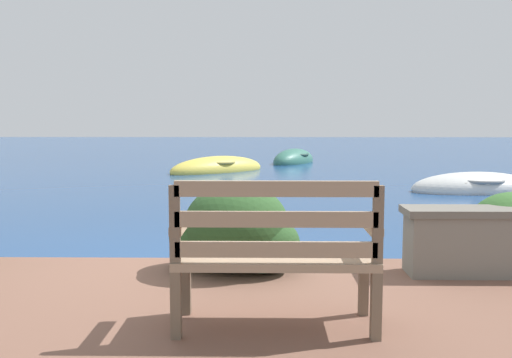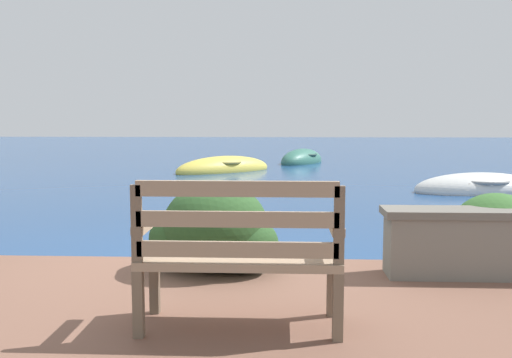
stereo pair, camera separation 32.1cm
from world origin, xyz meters
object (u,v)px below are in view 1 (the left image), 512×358
(park_bench, at_px, (275,251))
(rowboat_mid, at_px, (217,169))
(rowboat_nearest, at_px, (476,188))
(rowboat_far, at_px, (294,161))

(park_bench, relative_size, rowboat_mid, 0.41)
(rowboat_nearest, height_order, rowboat_mid, rowboat_mid)
(park_bench, bearing_deg, rowboat_nearest, 62.12)
(rowboat_nearest, bearing_deg, rowboat_mid, -44.05)
(park_bench, height_order, rowboat_nearest, park_bench)
(park_bench, distance_m, rowboat_mid, 12.66)
(park_bench, height_order, rowboat_far, park_bench)
(rowboat_mid, relative_size, rowboat_far, 1.16)
(park_bench, xyz_separation_m, rowboat_nearest, (4.27, 8.32, -0.64))
(rowboat_mid, distance_m, rowboat_far, 3.89)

